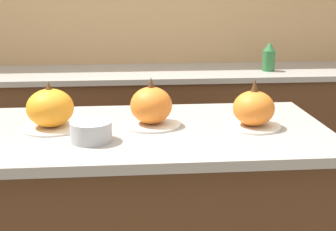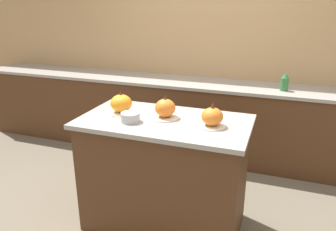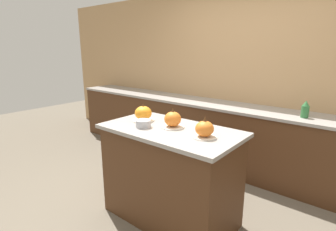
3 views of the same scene
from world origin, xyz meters
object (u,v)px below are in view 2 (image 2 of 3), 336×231
pumpkin_cake_center (165,109)px  pumpkin_cake_right (212,117)px  mixing_bowl (130,117)px  pumpkin_cake_left (121,104)px  bottle_tall (285,82)px

pumpkin_cake_center → pumpkin_cake_right: bearing=-8.6°
pumpkin_cake_center → mixing_bowl: pumpkin_cake_center is taller
pumpkin_cake_left → pumpkin_cake_center: 0.37m
pumpkin_cake_center → pumpkin_cake_left: bearing=-178.7°
pumpkin_cake_right → mixing_bowl: pumpkin_cake_right is taller
pumpkin_cake_left → pumpkin_cake_right: pumpkin_cake_right is taller
pumpkin_cake_center → mixing_bowl: size_ratio=1.60×
pumpkin_cake_right → mixing_bowl: 0.61m
pumpkin_cake_left → pumpkin_cake_center: pumpkin_cake_center is taller
pumpkin_cake_left → pumpkin_cake_right: bearing=-3.8°
mixing_bowl → pumpkin_cake_left: bearing=134.2°
mixing_bowl → pumpkin_cake_center: bearing=38.8°
pumpkin_cake_left → pumpkin_cake_right: (0.75, -0.05, -0.01)m
bottle_tall → mixing_bowl: 1.81m
pumpkin_cake_right → bottle_tall: 1.43m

